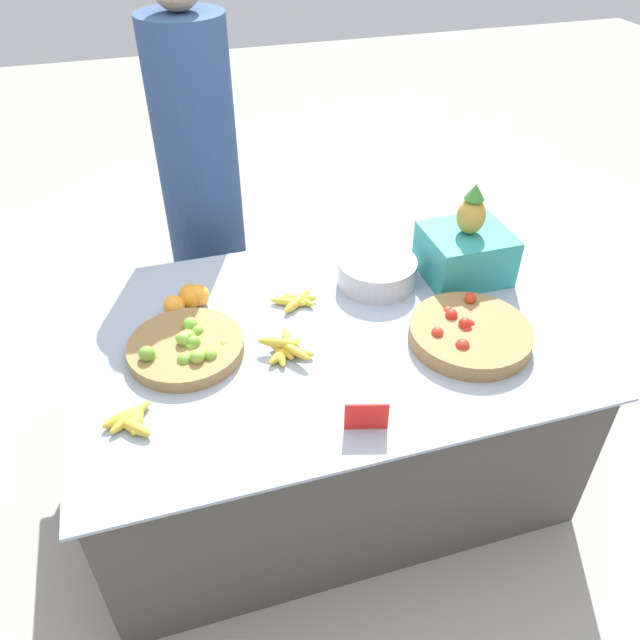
# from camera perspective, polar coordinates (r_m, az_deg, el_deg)

# --- Properties ---
(ground_plane) EXTENTS (12.00, 12.00, 0.00)m
(ground_plane) POSITION_cam_1_polar(r_m,az_deg,el_deg) (2.59, -0.00, -12.19)
(ground_plane) COLOR #A39E93
(market_table) EXTENTS (1.66, 1.16, 0.65)m
(market_table) POSITION_cam_1_polar(r_m,az_deg,el_deg) (2.35, -0.00, -7.16)
(market_table) COLOR #4C4742
(market_table) RESTS_ON ground_plane
(lime_bowl) EXTENTS (0.38, 0.38, 0.09)m
(lime_bowl) POSITION_cam_1_polar(r_m,az_deg,el_deg) (2.07, -12.15, -2.48)
(lime_bowl) COLOR olive
(lime_bowl) RESTS_ON market_table
(tomato_basket) EXTENTS (0.41, 0.41, 0.09)m
(tomato_basket) POSITION_cam_1_polar(r_m,az_deg,el_deg) (2.13, 13.50, -1.22)
(tomato_basket) COLOR olive
(tomato_basket) RESTS_ON market_table
(orange_pile) EXTENTS (0.17, 0.12, 0.08)m
(orange_pile) POSITION_cam_1_polar(r_m,az_deg,el_deg) (2.26, -11.92, 1.94)
(orange_pile) COLOR orange
(orange_pile) RESTS_ON market_table
(metal_bowl) EXTENTS (0.29, 0.29, 0.10)m
(metal_bowl) POSITION_cam_1_polar(r_m,az_deg,el_deg) (2.34, 5.22, 4.43)
(metal_bowl) COLOR #B7B7BF
(metal_bowl) RESTS_ON market_table
(price_sign) EXTENTS (0.12, 0.04, 0.10)m
(price_sign) POSITION_cam_1_polar(r_m,az_deg,el_deg) (1.78, 4.31, -8.80)
(price_sign) COLOR red
(price_sign) RESTS_ON market_table
(produce_crate) EXTENTS (0.31, 0.27, 0.38)m
(produce_crate) POSITION_cam_1_polar(r_m,az_deg,el_deg) (2.41, 13.16, 6.28)
(produce_crate) COLOR teal
(produce_crate) RESTS_ON market_table
(banana_bunch_middle_right) EXTENTS (0.18, 0.21, 0.06)m
(banana_bunch_middle_right) POSITION_cam_1_polar(r_m,az_deg,el_deg) (2.03, -3.15, -2.60)
(banana_bunch_middle_right) COLOR gold
(banana_bunch_middle_right) RESTS_ON market_table
(banana_bunch_middle_left) EXTENTS (0.17, 0.13, 0.04)m
(banana_bunch_middle_left) POSITION_cam_1_polar(r_m,az_deg,el_deg) (2.24, -2.21, 1.80)
(banana_bunch_middle_left) COLOR gold
(banana_bunch_middle_left) RESTS_ON market_table
(banana_bunch_front_right) EXTENTS (0.15, 0.16, 0.04)m
(banana_bunch_front_right) POSITION_cam_1_polar(r_m,az_deg,el_deg) (1.89, -16.92, -8.75)
(banana_bunch_front_right) COLOR gold
(banana_bunch_front_right) RESTS_ON market_table
(vendor_person) EXTENTS (0.34, 0.34, 1.66)m
(vendor_person) POSITION_cam_1_polar(r_m,az_deg,el_deg) (2.80, -10.75, 11.56)
(vendor_person) COLOR navy
(vendor_person) RESTS_ON ground_plane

